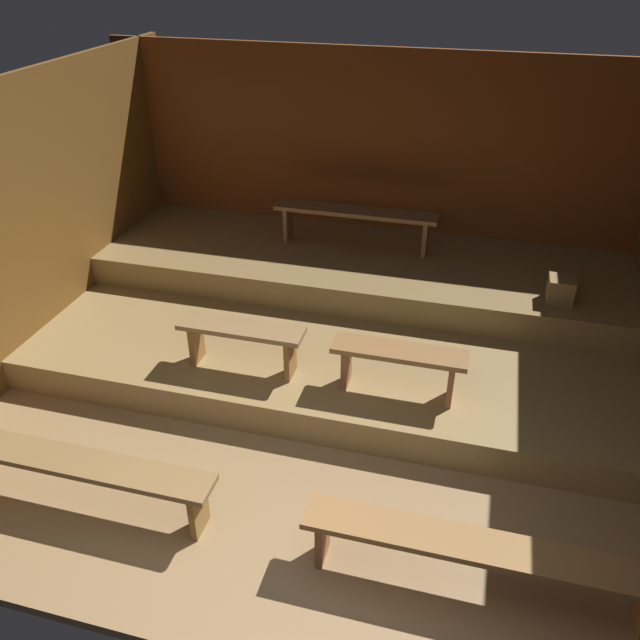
{
  "coord_description": "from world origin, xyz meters",
  "views": [
    {
      "loc": [
        1.23,
        -2.42,
        3.79
      ],
      "look_at": [
        -0.16,
        2.77,
        0.51
      ],
      "focal_mm": 36.05,
      "sensor_mm": 36.0,
      "label": 1
    }
  ],
  "objects_px": {
    "bench_floor_left": "(67,465)",
    "bench_lower_right": "(399,360)",
    "bench_lower_left": "(242,336)",
    "bench_middle_center": "(355,217)",
    "wooden_crate_middle": "(561,290)",
    "bench_floor_right": "(479,552)"
  },
  "relations": [
    {
      "from": "bench_floor_left",
      "to": "bench_lower_right",
      "type": "relative_size",
      "value": 2.01
    },
    {
      "from": "bench_lower_left",
      "to": "bench_lower_right",
      "type": "relative_size",
      "value": 1.0
    },
    {
      "from": "bench_middle_center",
      "to": "wooden_crate_middle",
      "type": "bearing_deg",
      "value": -18.03
    },
    {
      "from": "bench_lower_right",
      "to": "bench_lower_left",
      "type": "bearing_deg",
      "value": 180.0
    },
    {
      "from": "bench_lower_right",
      "to": "wooden_crate_middle",
      "type": "relative_size",
      "value": 4.63
    },
    {
      "from": "wooden_crate_middle",
      "to": "bench_lower_left",
      "type": "bearing_deg",
      "value": -152.17
    },
    {
      "from": "bench_lower_right",
      "to": "wooden_crate_middle",
      "type": "xyz_separation_m",
      "value": [
        1.37,
        1.48,
        0.09
      ]
    },
    {
      "from": "bench_floor_left",
      "to": "bench_lower_right",
      "type": "distance_m",
      "value": 2.75
    },
    {
      "from": "bench_floor_right",
      "to": "bench_lower_right",
      "type": "relative_size",
      "value": 2.01
    },
    {
      "from": "bench_lower_left",
      "to": "wooden_crate_middle",
      "type": "xyz_separation_m",
      "value": [
        2.8,
        1.48,
        0.09
      ]
    },
    {
      "from": "bench_floor_left",
      "to": "wooden_crate_middle",
      "type": "relative_size",
      "value": 9.33
    },
    {
      "from": "bench_floor_right",
      "to": "bench_floor_left",
      "type": "bearing_deg",
      "value": 180.0
    },
    {
      "from": "wooden_crate_middle",
      "to": "bench_floor_left",
      "type": "bearing_deg",
      "value": -139.4
    },
    {
      "from": "bench_lower_right",
      "to": "wooden_crate_middle",
      "type": "height_order",
      "value": "wooden_crate_middle"
    },
    {
      "from": "bench_lower_right",
      "to": "bench_floor_right",
      "type": "bearing_deg",
      "value": -63.68
    },
    {
      "from": "bench_floor_right",
      "to": "bench_middle_center",
      "type": "bearing_deg",
      "value": 113.6
    },
    {
      "from": "bench_lower_left",
      "to": "bench_lower_right",
      "type": "distance_m",
      "value": 1.43
    },
    {
      "from": "bench_lower_right",
      "to": "bench_middle_center",
      "type": "bearing_deg",
      "value": 111.56
    },
    {
      "from": "bench_middle_center",
      "to": "bench_lower_right",
      "type": "bearing_deg",
      "value": -68.44
    },
    {
      "from": "bench_floor_right",
      "to": "bench_lower_left",
      "type": "distance_m",
      "value": 2.75
    },
    {
      "from": "bench_floor_right",
      "to": "bench_lower_right",
      "type": "xyz_separation_m",
      "value": [
        -0.79,
        1.6,
        0.28
      ]
    },
    {
      "from": "bench_lower_left",
      "to": "wooden_crate_middle",
      "type": "height_order",
      "value": "wooden_crate_middle"
    }
  ]
}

